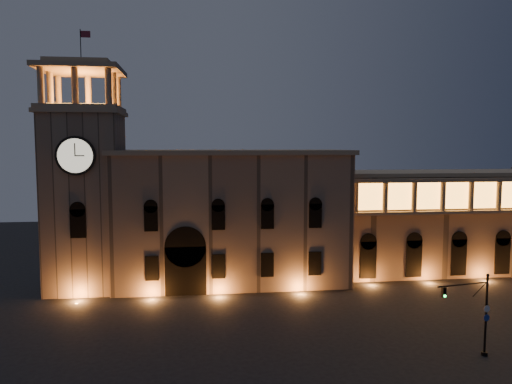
{
  "coord_description": "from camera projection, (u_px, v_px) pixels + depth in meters",
  "views": [
    {
      "loc": [
        -6.91,
        -43.81,
        18.18
      ],
      "look_at": [
        0.6,
        16.0,
        12.55
      ],
      "focal_mm": 35.0,
      "sensor_mm": 36.0,
      "label": 1
    }
  ],
  "objects": [
    {
      "name": "government_building",
      "position": [
        231.0,
        216.0,
        66.42
      ],
      "size": [
        30.8,
        12.8,
        17.6
      ],
      "color": "#7C6451",
      "rests_on": "ground"
    },
    {
      "name": "colonnade_wing",
      "position": [
        462.0,
        220.0,
        72.75
      ],
      "size": [
        40.6,
        11.5,
        14.5
      ],
      "color": "#775F4C",
      "rests_on": "ground"
    },
    {
      "name": "clock_tower",
      "position": [
        85.0,
        191.0,
        62.85
      ],
      "size": [
        9.8,
        9.8,
        32.4
      ],
      "color": "#7C6451",
      "rests_on": "ground"
    },
    {
      "name": "ground",
      "position": [
        271.0,
        344.0,
        45.83
      ],
      "size": [
        160.0,
        160.0,
        0.0
      ],
      "primitive_type": "plane",
      "color": "black",
      "rests_on": "ground"
    },
    {
      "name": "traffic_light",
      "position": [
        478.0,
        314.0,
        42.69
      ],
      "size": [
        5.22,
        1.26,
        7.25
      ],
      "rotation": [
        0.0,
        0.0,
        0.17
      ],
      "color": "black",
      "rests_on": "ground"
    }
  ]
}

